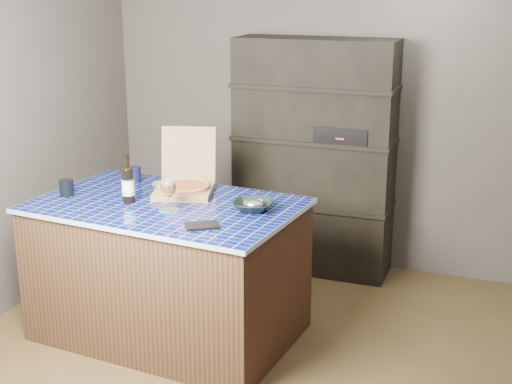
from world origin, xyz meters
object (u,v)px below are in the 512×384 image
at_px(pizza_box, 184,185).
at_px(mead_bottle, 128,184).
at_px(bowl, 253,206).
at_px(kitchen_island, 168,269).
at_px(dvd_case, 202,226).
at_px(wine_glass, 168,187).

relative_size(pizza_box, mead_bottle, 1.74).
distance_m(mead_bottle, bowl, 0.79).
bearing_deg(kitchen_island, mead_bottle, -160.11).
bearing_deg(mead_bottle, pizza_box, 50.66).
bearing_deg(mead_bottle, kitchen_island, 14.80).
height_order(dvd_case, bowl, bowl).
relative_size(kitchen_island, pizza_box, 3.24).
bearing_deg(kitchen_island, dvd_case, -33.88).
bearing_deg(kitchen_island, pizza_box, 91.25).
xyz_separation_m(wine_glass, dvd_case, (0.30, -0.19, -0.14)).
xyz_separation_m(kitchen_island, mead_bottle, (-0.22, -0.06, 0.56)).
relative_size(kitchen_island, wine_glass, 8.27).
height_order(pizza_box, wine_glass, pizza_box).
xyz_separation_m(kitchen_island, dvd_case, (0.39, -0.32, 0.45)).
bearing_deg(bowl, mead_bottle, -171.55).
relative_size(pizza_box, wine_glass, 2.55).
bearing_deg(mead_bottle, dvd_case, -22.83).
xyz_separation_m(pizza_box, bowl, (0.54, -0.18, -0.03)).
bearing_deg(pizza_box, wine_glass, -94.96).
distance_m(pizza_box, bowl, 0.57).
height_order(pizza_box, bowl, pizza_box).
height_order(wine_glass, bowl, wine_glass).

